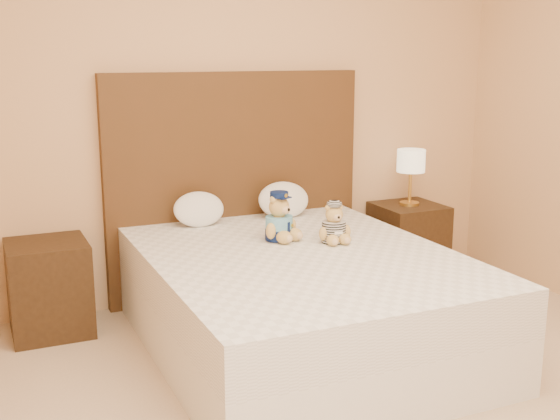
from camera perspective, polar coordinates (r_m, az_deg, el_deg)
The scene contains 10 objects.
room_walls at distance 3.04m, azimuth 8.21°, elevation 16.04°, with size 4.04×4.52×2.72m.
bed at distance 3.92m, azimuth 1.69°, elevation -7.40°, with size 1.60×2.00×0.55m.
headboard at distance 4.70m, azimuth -3.63°, elevation 1.98°, with size 1.75×0.08×1.50m, color #472A15.
nightstand_left at distance 4.35m, azimuth -18.24°, elevation -6.02°, with size 0.45×0.45×0.55m, color #342010.
nightstand_right at distance 5.19m, azimuth 10.34°, elevation -2.55°, with size 0.45×0.45×0.55m, color #342010.
lamp at distance 5.07m, azimuth 10.60°, elevation 3.72°, with size 0.20×0.20×0.40m.
teddy_police at distance 4.07m, azimuth -0.07°, elevation -0.52°, with size 0.25×0.23×0.28m, color #B08D44, non-canonical shape.
teddy_prisoner at distance 4.04m, azimuth 4.41°, elevation -1.05°, with size 0.21×0.20×0.23m, color #B08D44, non-canonical shape.
pillow_left at distance 4.45m, azimuth -6.62°, elevation 0.20°, with size 0.33×0.21×0.23m, color white.
pillow_right at distance 4.65m, azimuth 0.30°, elevation 0.97°, with size 0.36×0.23×0.25m, color white.
Camera 1 is at (-1.60, -2.12, 1.63)m, focal length 45.00 mm.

